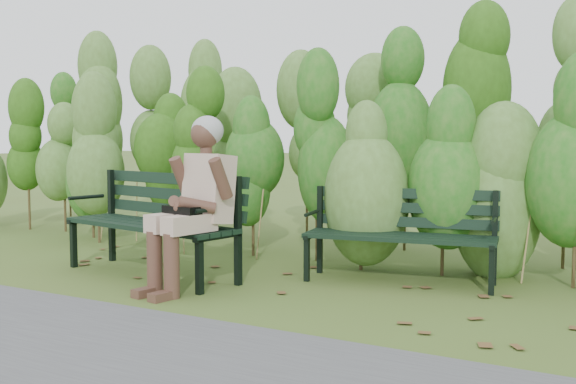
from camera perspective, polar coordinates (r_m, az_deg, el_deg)
The scene contains 7 objects.
ground at distance 5.33m, azimuth -1.86°, elevation -8.33°, with size 80.00×80.00×0.00m, color #4B5D23.
footpath at distance 3.70m, azimuth -20.36°, elevation -14.45°, with size 60.00×2.50×0.01m, color #474749.
hedge_band at distance 6.86m, azimuth 6.21°, elevation 5.13°, with size 11.04×1.67×2.42m.
leaf_litter at distance 5.16m, azimuth -2.72°, elevation -8.74°, with size 5.64×2.14×0.01m.
bench_left at distance 5.98m, azimuth -10.92°, elevation -1.91°, with size 1.85×0.89×0.89m.
bench_right at distance 5.66m, azimuth 9.57°, elevation -2.95°, with size 1.61×0.75×0.77m.
seated_woman at distance 5.33m, azimuth -7.85°, elevation -0.07°, with size 0.58×0.86×1.37m.
Camera 1 is at (2.69, -4.45, 1.20)m, focal length 42.00 mm.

